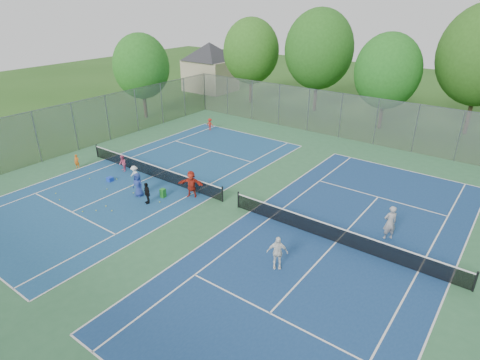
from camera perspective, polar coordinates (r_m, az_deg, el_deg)
name	(u,v)px	position (r m, az deg, el deg)	size (l,w,h in m)	color
ground	(230,205)	(24.78, -1.38, -3.51)	(120.00, 120.00, 0.00)	#28551A
court_pad	(230,204)	(24.77, -1.38, -3.50)	(32.00, 32.00, 0.01)	#316840
court_left	(153,176)	(29.17, -12.31, 0.50)	(10.97, 23.77, 0.01)	navy
court_right	(336,242)	(21.77, 13.50, -8.61)	(10.97, 23.77, 0.01)	navy
net_left	(152,171)	(29.00, -12.38, 1.29)	(12.87, 0.10, 0.91)	black
net_right	(337,235)	(21.54, 13.62, -7.63)	(12.87, 0.10, 0.91)	black
fence_north	(341,116)	(37.08, 14.12, 8.85)	(32.00, 0.10, 4.00)	gray
fence_west	(75,127)	(35.46, -22.46, 6.98)	(32.00, 0.10, 4.00)	gray
house	(210,58)	(54.84, -4.33, 16.89)	(11.03, 11.03, 7.30)	#B7A88C
tree_nw	(251,51)	(48.18, 1.59, 17.86)	(6.40, 6.40, 9.58)	#443326
tree_nl	(319,49)	(44.92, 11.18, 17.76)	(7.20, 7.20, 10.69)	#443326
tree_nc	(388,71)	(40.34, 20.24, 14.31)	(6.00, 6.00, 8.85)	#443326
tree_side_w	(141,66)	(42.82, -13.87, 15.42)	(5.60, 5.60, 8.47)	#443326
ball_crate	(110,179)	(29.16, -17.99, 0.10)	(0.36, 0.36, 0.31)	blue
ball_hopper	(163,193)	(25.97, -10.91, -1.85)	(0.30, 0.30, 0.59)	green
student_a	(77,161)	(32.14, -22.19, 2.47)	(0.38, 0.25, 1.05)	orange
student_b	(123,163)	(30.40, -16.35, 2.28)	(0.59, 0.46, 1.22)	#DE567D
student_c	(135,175)	(28.10, -14.75, 0.70)	(0.85, 0.49, 1.31)	white
student_d	(147,193)	(25.27, -13.10, -1.82)	(0.82, 0.34, 1.40)	black
student_e	(138,185)	(26.27, -14.30, -0.65)	(0.78, 0.51, 1.59)	navy
student_f	(191,184)	(25.54, -6.94, -0.57)	(1.64, 0.52, 1.77)	#B62A1A
child_far_baseline	(210,124)	(38.55, -4.30, 7.91)	(0.74, 0.42, 1.14)	#B12219
instructor	(390,223)	(22.41, 20.55, -5.70)	(0.71, 0.47, 1.95)	#9A9A9C
teen_court_b	(277,253)	(19.06, 5.32, -10.23)	(1.00, 0.42, 1.70)	white
tennis_ball_0	(56,194)	(28.64, -24.73, -1.77)	(0.07, 0.07, 0.07)	#B5C82E
tennis_ball_1	(106,206)	(25.84, -18.52, -3.56)	(0.07, 0.07, 0.07)	#CFD331
tennis_ball_2	(90,179)	(29.99, -20.59, 0.15)	(0.07, 0.07, 0.07)	#B3D732
tennis_ball_3	(130,186)	(27.98, -15.35, -0.88)	(0.07, 0.07, 0.07)	gold
tennis_ball_4	(117,179)	(29.31, -17.11, 0.09)	(0.07, 0.07, 0.07)	#C6DE33
tennis_ball_5	(107,189)	(28.01, -18.38, -1.27)	(0.07, 0.07, 0.07)	#B0D130
tennis_ball_6	(60,200)	(27.67, -24.27, -2.61)	(0.07, 0.07, 0.07)	#CFD130
tennis_ball_7	(83,212)	(25.69, -21.47, -4.21)	(0.07, 0.07, 0.07)	#BFE034
tennis_ball_8	(133,193)	(26.99, -14.93, -1.82)	(0.07, 0.07, 0.07)	#D1DB33
tennis_ball_9	(160,202)	(25.46, -11.34, -3.12)	(0.07, 0.07, 0.07)	#B3CD2F
tennis_ball_10	(96,211)	(25.52, -19.78, -4.13)	(0.07, 0.07, 0.07)	gold
tennis_ball_11	(112,211)	(25.18, -17.76, -4.23)	(0.07, 0.07, 0.07)	#D1DE33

